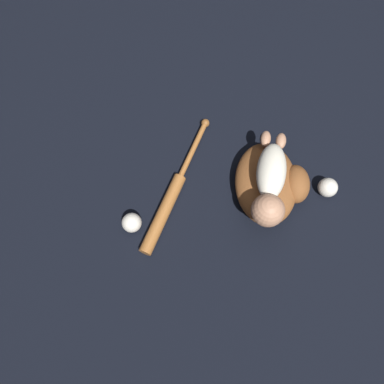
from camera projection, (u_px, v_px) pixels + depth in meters
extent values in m
plane|color=black|center=(258.00, 196.00, 1.37)|extent=(6.00, 6.00, 0.00)
ellipsoid|color=brown|center=(266.00, 183.00, 1.33)|extent=(0.34, 0.26, 0.11)
ellipsoid|color=brown|center=(295.00, 184.00, 1.33)|extent=(0.16, 0.12, 0.11)
ellipsoid|color=silver|center=(271.00, 171.00, 1.24)|extent=(0.21, 0.10, 0.09)
sphere|color=tan|center=(268.00, 210.00, 1.18)|extent=(0.11, 0.11, 0.11)
ellipsoid|color=tan|center=(281.00, 141.00, 1.31)|extent=(0.06, 0.04, 0.04)
ellipsoid|color=tan|center=(266.00, 139.00, 1.32)|extent=(0.06, 0.04, 0.04)
cylinder|color=#9E602D|center=(163.00, 213.00, 1.32)|extent=(0.31, 0.11, 0.05)
cylinder|color=#9E602D|center=(193.00, 149.00, 1.42)|extent=(0.25, 0.07, 0.02)
sphere|color=brown|center=(205.00, 123.00, 1.46)|extent=(0.03, 0.03, 0.03)
sphere|color=silver|center=(132.00, 223.00, 1.30)|extent=(0.07, 0.07, 0.07)
sphere|color=silver|center=(328.00, 187.00, 1.34)|extent=(0.07, 0.07, 0.07)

